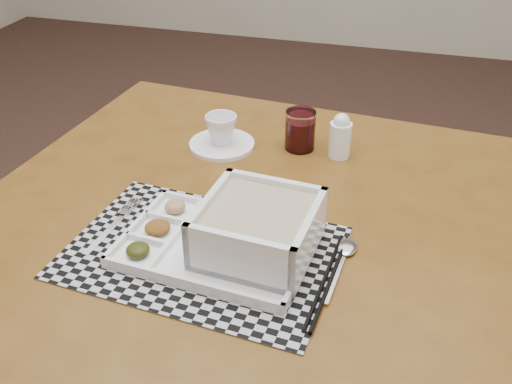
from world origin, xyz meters
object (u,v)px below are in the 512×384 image
serving_tray (247,234)px  juice_glass (300,132)px  cup (221,129)px  creamer_bottle (340,136)px  dining_table (239,244)px

serving_tray → juice_glass: (0.01, 0.40, -0.00)m
cup → creamer_bottle: 0.27m
dining_table → juice_glass: size_ratio=12.09×
dining_table → juice_glass: (0.06, 0.28, 0.12)m
creamer_bottle → cup: bearing=-173.5°
serving_tray → cup: (-0.17, 0.35, 0.00)m
serving_tray → dining_table: bearing=114.2°
serving_tray → creamer_bottle: size_ratio=3.32×
serving_tray → creamer_bottle: same height
creamer_bottle → dining_table: bearing=-119.1°
dining_table → cup: cup is taller
dining_table → juice_glass: bearing=78.3°
cup → juice_glass: (0.17, 0.04, -0.00)m
dining_table → cup: (-0.11, 0.24, 0.12)m
cup → creamer_bottle: (0.26, 0.03, 0.01)m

